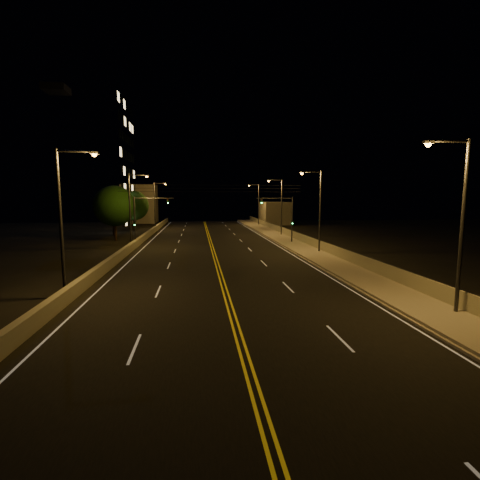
{
  "coord_description": "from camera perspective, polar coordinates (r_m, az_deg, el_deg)",
  "views": [
    {
      "loc": [
        -1.79,
        -12.87,
        6.32
      ],
      "look_at": [
        2.0,
        18.0,
        2.5
      ],
      "focal_mm": 26.0,
      "sensor_mm": 36.0,
      "label": 1
    }
  ],
  "objects": [
    {
      "name": "streetlight_1",
      "position": [
        39.7,
        12.65,
        5.41
      ],
      "size": [
        2.55,
        0.28,
        9.25
      ],
      "color": "#2D2D33",
      "rests_on": "ground"
    },
    {
      "name": "tree_1",
      "position": [
        61.67,
        -20.14,
        4.99
      ],
      "size": [
        5.4,
        5.4,
        7.31
      ],
      "color": "black",
      "rests_on": "ground"
    },
    {
      "name": "traffic_signal_right",
      "position": [
        47.51,
        7.43,
        4.18
      ],
      "size": [
        5.11,
        0.31,
        6.41
      ],
      "color": "#2D2D33",
      "rests_on": "ground"
    },
    {
      "name": "sidewalk",
      "position": [
        35.74,
        13.76,
        -3.14
      ],
      "size": [
        3.6,
        120.0,
        0.3
      ],
      "primitive_type": "cube",
      "color": "gray",
      "rests_on": "ground"
    },
    {
      "name": "jersey_barrier",
      "position": [
        34.31,
        -20.2,
        -3.27
      ],
      "size": [
        0.45,
        120.0,
        0.92
      ],
      "primitive_type": "cube",
      "color": "gray",
      "rests_on": "ground"
    },
    {
      "name": "streetlight_3",
      "position": [
        77.65,
        2.89,
        6.27
      ],
      "size": [
        2.55,
        0.28,
        9.25
      ],
      "color": "#2D2D33",
      "rests_on": "ground"
    },
    {
      "name": "building_tower",
      "position": [
        73.32,
        -27.35,
        11.12
      ],
      "size": [
        24.0,
        15.0,
        26.27
      ],
      "color": "gray",
      "rests_on": "ground"
    },
    {
      "name": "parapet_wall",
      "position": [
        36.25,
        16.23,
        -2.04
      ],
      "size": [
        0.3,
        120.0,
        1.0
      ],
      "primitive_type": "cube",
      "color": "gray",
      "rests_on": "sidewalk"
    },
    {
      "name": "distant_building_left",
      "position": [
        90.71,
        -16.1,
        5.72
      ],
      "size": [
        8.0,
        8.0,
        9.44
      ],
      "primitive_type": "cube",
      "color": "gray",
      "rests_on": "ground"
    },
    {
      "name": "streetlight_4",
      "position": [
        24.06,
        -26.81,
        3.9
      ],
      "size": [
        2.55,
        0.28,
        9.25
      ],
      "color": "#2D2D33",
      "rests_on": "ground"
    },
    {
      "name": "traffic_signal_left",
      "position": [
        46.55,
        -15.73,
        3.92
      ],
      "size": [
        5.11,
        0.31,
        6.41
      ],
      "color": "#2D2D33",
      "rests_on": "ground"
    },
    {
      "name": "ground",
      "position": [
        14.46,
        0.88,
        -18.94
      ],
      "size": [
        160.0,
        160.0,
        0.0
      ],
      "primitive_type": "plane",
      "color": "black",
      "rests_on": "ground"
    },
    {
      "name": "tree_2",
      "position": [
        69.14,
        -17.04,
        5.42
      ],
      "size": [
        5.6,
        5.6,
        7.58
      ],
      "color": "black",
      "rests_on": "ground"
    },
    {
      "name": "tree_0",
      "position": [
        54.06,
        -19.9,
        5.27
      ],
      "size": [
        5.94,
        5.94,
        8.05
      ],
      "color": "black",
      "rests_on": "ground"
    },
    {
      "name": "parapet_rail",
      "position": [
        36.17,
        16.26,
        -1.21
      ],
      "size": [
        0.06,
        120.0,
        0.06
      ],
      "primitive_type": "cylinder",
      "rotation": [
        1.57,
        0.0,
        0.0
      ],
      "color": "black",
      "rests_on": "parapet_wall"
    },
    {
      "name": "road",
      "position": [
        33.52,
        -3.82,
        -3.86
      ],
      "size": [
        18.0,
        120.0,
        0.02
      ],
      "primitive_type": "cube",
      "color": "black",
      "rests_on": "ground"
    },
    {
      "name": "curb",
      "position": [
        35.14,
        10.9,
        -3.36
      ],
      "size": [
        0.14,
        120.0,
        0.15
      ],
      "primitive_type": "cube",
      "color": "gray",
      "rests_on": "ground"
    },
    {
      "name": "streetlight_0",
      "position": [
        21.1,
        32.2,
        3.25
      ],
      "size": [
        2.55,
        0.28,
        9.25
      ],
      "color": "#2D2D33",
      "rests_on": "ground"
    },
    {
      "name": "streetlight_5",
      "position": [
        45.8,
        -17.31,
        5.46
      ],
      "size": [
        2.55,
        0.28,
        9.25
      ],
      "color": "#2D2D33",
      "rests_on": "ground"
    },
    {
      "name": "streetlight_2",
      "position": [
        56.86,
        6.58,
        5.97
      ],
      "size": [
        2.55,
        0.28,
        9.25
      ],
      "color": "#2D2D33",
      "rests_on": "ground"
    },
    {
      "name": "streetlight_6",
      "position": [
        71.25,
        -13.63,
        6.02
      ],
      "size": [
        2.55,
        0.28,
        9.25
      ],
      "color": "#2D2D33",
      "rests_on": "ground"
    },
    {
      "name": "overhead_wires",
      "position": [
        42.43,
        -4.63,
        8.44
      ],
      "size": [
        22.0,
        0.03,
        0.83
      ],
      "color": "black"
    },
    {
      "name": "distant_building_right",
      "position": [
        83.74,
        5.64,
        4.44
      ],
      "size": [
        6.0,
        10.0,
        5.24
      ],
      "primitive_type": "cube",
      "color": "gray",
      "rests_on": "ground"
    },
    {
      "name": "lane_markings",
      "position": [
        33.45,
        -3.81,
        -3.87
      ],
      "size": [
        17.32,
        116.0,
        0.0
      ],
      "color": "silver",
      "rests_on": "road"
    }
  ]
}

